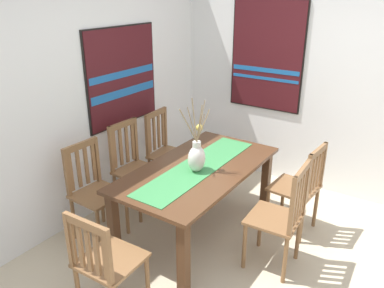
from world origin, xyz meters
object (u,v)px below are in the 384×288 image
Objects in this scene: dining_table at (198,177)px; chair_3 at (94,190)px; chair_0 at (166,151)px; painting_on_back_wall at (122,76)px; chair_2 at (105,262)px; centerpiece_vase at (197,156)px; chair_4 at (282,215)px; chair_1 at (300,186)px; painting_on_side_wall at (267,56)px; chair_5 at (134,166)px.

dining_table is 1.00m from chair_3.
chair_0 is 0.93× the size of painting_on_back_wall.
painting_on_back_wall is (1.51, 1.18, 0.91)m from chair_2.
painting_on_back_wall is (0.26, 1.15, 0.78)m from dining_table.
centerpiece_vase is (-0.08, -0.03, 0.26)m from dining_table.
chair_4 is (1.23, -0.83, 0.03)m from chair_2.
chair_3 is (-1.16, 1.61, -0.00)m from chair_1.
chair_1 is at bearing -88.33° from chair_0.
chair_0 is 1.08× the size of chair_2.
chair_2 is at bearing 179.69° from centerpiece_vase.
chair_0 reaches higher than chair_2.
chair_4 is at bearing -108.80° from chair_0.
chair_3 is 0.74× the size of painting_on_side_wall.
chair_0 is 1.64m from painting_on_side_wall.
painting_on_back_wall is at bearing 129.07° from chair_0.
chair_2 is 0.71× the size of painting_on_side_wall.
chair_1 is (0.05, -1.60, -0.01)m from chair_0.
dining_table is at bearing -177.51° from painting_on_side_wall.
dining_table is 1.83× the size of chair_1.
dining_table is at bearing 1.29° from chair_2.
painting_on_back_wall is (0.25, 0.32, 0.89)m from chair_5.
painting_on_side_wall is (1.58, -0.76, 1.02)m from chair_5.
chair_3 is 0.90× the size of painting_on_back_wall.
chair_3 is 1.76m from chair_4.
painting_on_back_wall reaches higher than dining_table.
painting_on_side_wall is (1.59, 0.07, 0.91)m from dining_table.
dining_table is at bearing -124.00° from chair_0.
chair_1 is 1.03× the size of chair_2.
centerpiece_vase is at bearing -126.48° from chair_0.
chair_2 is at bearing -145.67° from chair_5.
chair_3 is at bearing 161.05° from painting_on_side_wall.
chair_0 is 1.00m from painting_on_back_wall.
dining_table is 0.84m from chair_5.
chair_0 is at bearing 24.85° from chair_2.
chair_1 is 0.89× the size of painting_on_back_wall.
chair_4 is at bearing -34.06° from chair_2.
centerpiece_vase is 1.08m from chair_1.
chair_2 is at bearing 145.94° from chair_4.
centerpiece_vase is 1.10m from chair_0.
chair_0 is 1.04× the size of chair_1.
dining_table is 1.88× the size of chair_2.
chair_5 is 0.97m from painting_on_back_wall.
chair_1 is 1.99m from chair_2.
chair_5 is at bearing 154.27° from painting_on_side_wall.
chair_5 is (-0.53, 0.03, 0.00)m from chair_0.
painting_on_back_wall is at bearing 77.42° from dining_table.
chair_1 is 1.68m from painting_on_side_wall.
chair_0 is at bearing -50.93° from painting_on_back_wall.
painting_on_side_wall is (2.17, -0.74, 1.03)m from chair_3.
chair_2 is 0.86× the size of painting_on_back_wall.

